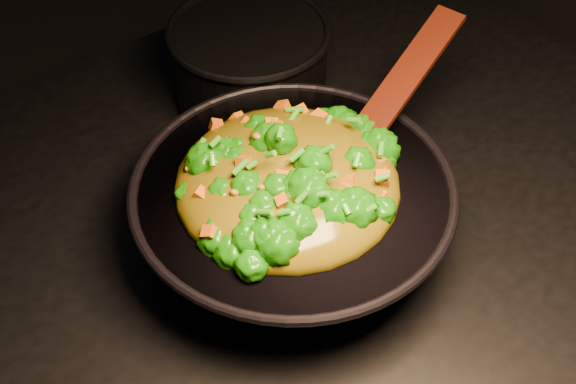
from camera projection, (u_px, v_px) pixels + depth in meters
stovetop at (281, 383)px, 1.39m from camera, size 1.20×0.90×0.90m
wok at (293, 218)px, 0.98m from camera, size 0.39×0.39×0.11m
stir_fry at (287, 160)px, 0.91m from camera, size 0.35×0.35×0.09m
spatula at (396, 91)px, 1.00m from camera, size 0.25×0.11×0.11m
back_pot at (250, 64)px, 1.18m from camera, size 0.23×0.23×0.13m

